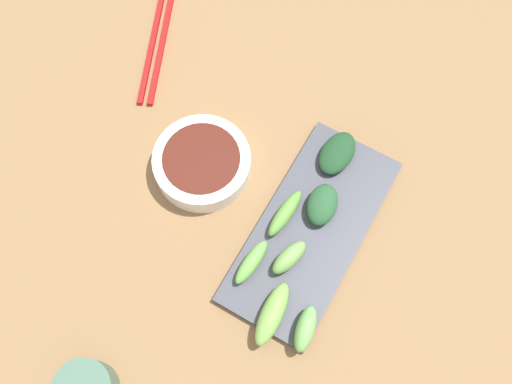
# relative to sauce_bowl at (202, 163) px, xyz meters

# --- Properties ---
(tabletop) EXTENTS (2.10, 2.10, 0.02)m
(tabletop) POSITION_rel_sauce_bowl_xyz_m (0.12, -0.03, -0.03)
(tabletop) COLOR olive
(tabletop) RESTS_ON ground
(sauce_bowl) EXTENTS (0.14, 0.14, 0.04)m
(sauce_bowl) POSITION_rel_sauce_bowl_xyz_m (0.00, 0.00, 0.00)
(sauce_bowl) COLOR white
(sauce_bowl) RESTS_ON tabletop
(serving_plate) EXTENTS (0.14, 0.31, 0.01)m
(serving_plate) POSITION_rel_sauce_bowl_xyz_m (0.19, -0.01, -0.02)
(serving_plate) COLOR #454752
(serving_plate) RESTS_ON tabletop
(broccoli_leafy_0) EXTENTS (0.05, 0.08, 0.02)m
(broccoli_leafy_0) POSITION_rel_sauce_bowl_xyz_m (0.17, 0.11, 0.00)
(broccoli_leafy_0) COLOR #1D4626
(broccoli_leafy_0) RESTS_ON serving_plate
(broccoli_stalk_1) EXTENTS (0.04, 0.07, 0.03)m
(broccoli_stalk_1) POSITION_rel_sauce_bowl_xyz_m (0.24, -0.14, 0.01)
(broccoli_stalk_1) COLOR #6FB25B
(broccoli_stalk_1) RESTS_ON serving_plate
(broccoli_stalk_2) EXTENTS (0.03, 0.08, 0.03)m
(broccoli_stalk_2) POSITION_rel_sauce_bowl_xyz_m (0.14, -0.01, 0.00)
(broccoli_stalk_2) COLOR #62A941
(broccoli_stalk_2) RESTS_ON serving_plate
(broccoli_leafy_3) EXTENTS (0.05, 0.07, 0.03)m
(broccoli_leafy_3) POSITION_rel_sauce_bowl_xyz_m (0.18, 0.03, 0.00)
(broccoli_leafy_3) COLOR #275732
(broccoli_leafy_3) RESTS_ON serving_plate
(broccoli_stalk_4) EXTENTS (0.03, 0.07, 0.02)m
(broccoli_stalk_4) POSITION_rel_sauce_bowl_xyz_m (0.14, -0.09, 0.00)
(broccoli_stalk_4) COLOR #6AB64D
(broccoli_stalk_4) RESTS_ON serving_plate
(broccoli_stalk_5) EXTENTS (0.04, 0.07, 0.03)m
(broccoli_stalk_5) POSITION_rel_sauce_bowl_xyz_m (0.18, -0.06, 0.00)
(broccoli_stalk_5) COLOR #72A653
(broccoli_stalk_5) RESTS_ON serving_plate
(broccoli_stalk_6) EXTENTS (0.04, 0.09, 0.03)m
(broccoli_stalk_6) POSITION_rel_sauce_bowl_xyz_m (0.20, -0.14, 0.00)
(broccoli_stalk_6) COLOR #78AF4D
(broccoli_stalk_6) RESTS_ON serving_plate
(chopsticks) EXTENTS (0.11, 0.22, 0.01)m
(chopsticks) POSITION_rel_sauce_bowl_xyz_m (-0.18, 0.15, -0.02)
(chopsticks) COLOR #B51617
(chopsticks) RESTS_ON tabletop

